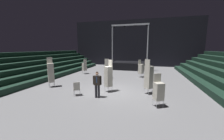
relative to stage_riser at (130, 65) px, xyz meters
name	(u,v)px	position (x,y,z in m)	size (l,w,h in m)	color
ground_plane	(111,92)	(0.00, -10.84, -0.68)	(22.00, 30.00, 0.10)	slate
arena_end_wall	(134,43)	(0.00, 4.16, 3.37)	(22.00, 0.30, 8.00)	black
bleacher_bank_left	(26,67)	(-8.75, -9.84, 0.72)	(4.50, 24.00, 2.70)	black
stage_riser	(130,65)	(0.00, 0.00, 0.00)	(5.34, 3.46, 6.31)	black
man_with_tie	(97,83)	(-0.46, -12.35, 0.32)	(0.57, 0.25, 1.69)	black
chair_stack_front_left	(159,91)	(3.15, -12.75, 0.27)	(0.59, 0.59, 1.79)	#B2B5BA
chair_stack_front_right	(51,72)	(-4.92, -11.10, 0.56)	(0.62, 0.62, 2.39)	#B2B5BA
chair_stack_mid_left	(141,69)	(1.85, -5.46, 0.31)	(0.60, 0.60, 1.88)	#B2B5BA
chair_stack_mid_right	(108,76)	(-0.13, -11.04, 0.52)	(0.62, 0.62, 2.31)	#B2B5BA
chair_stack_mid_centre	(84,67)	(-4.92, -5.30, 0.27)	(0.61, 0.61, 1.79)	#B2B5BA
chair_stack_rear_left	(107,69)	(-1.53, -6.91, 0.39)	(0.51, 0.51, 2.05)	#B2B5BA
chair_stack_rear_right	(149,77)	(2.64, -10.75, 0.56)	(0.62, 0.62, 2.39)	#B2B5BA
crew_worker_near_stage	(108,65)	(-2.43, -3.55, 0.34)	(0.56, 0.37, 1.72)	black
loose_chair_near_man	(77,88)	(-1.90, -12.37, -0.10)	(0.60, 0.60, 0.95)	#B2B5BA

